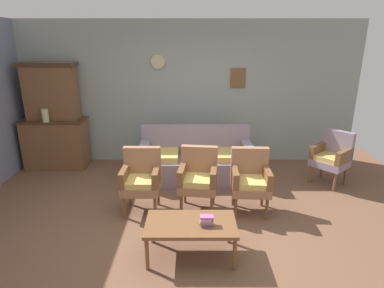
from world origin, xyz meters
TOP-DOWN VIEW (x-y plane):
  - ground_plane at (0.00, 0.00)m, footprint 7.68×7.68m
  - wall_back_with_decor at (0.00, 2.63)m, footprint 6.40×0.09m
  - side_cabinet at (-2.54, 2.25)m, footprint 1.16×0.55m
  - cabinet_upper_hutch at (-2.54, 2.33)m, footprint 0.99×0.38m
  - vase_on_cabinet at (-2.59, 2.07)m, footprint 0.12×0.12m
  - floral_couch at (0.10, 1.68)m, footprint 1.92×0.83m
  - armchair_near_cabinet at (-0.68, 0.59)m, footprint 0.52×0.49m
  - armchair_by_doorway at (0.12, 0.63)m, footprint 0.57×0.55m
  - armchair_near_couch_end at (0.84, 0.56)m, footprint 0.54×0.51m
  - wingback_chair_by_fireplace at (2.37, 1.49)m, footprint 0.71×0.71m
  - coffee_table at (0.02, -0.44)m, footprint 1.00×0.56m
  - book_stack_on_table at (0.19, -0.50)m, footprint 0.15×0.10m

SIDE VIEW (x-z plane):
  - ground_plane at x=0.00m, z-range 0.00..0.00m
  - floral_couch at x=0.10m, z-range -0.12..0.78m
  - coffee_table at x=0.02m, z-range 0.17..0.59m
  - side_cabinet at x=-2.54m, z-range 0.00..0.93m
  - book_stack_on_table at x=0.19m, z-range 0.42..0.53m
  - armchair_near_cabinet at x=-0.68m, z-range 0.05..0.95m
  - armchair_by_doorway at x=0.12m, z-range 0.05..0.95m
  - armchair_near_couch_end at x=0.84m, z-range 0.05..0.95m
  - wingback_chair_by_fireplace at x=2.37m, z-range 0.05..0.95m
  - vase_on_cabinet at x=-2.59m, z-range 0.93..1.17m
  - wall_back_with_decor at x=0.00m, z-range 0.00..2.70m
  - cabinet_upper_hutch at x=-2.54m, z-range 0.94..1.97m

